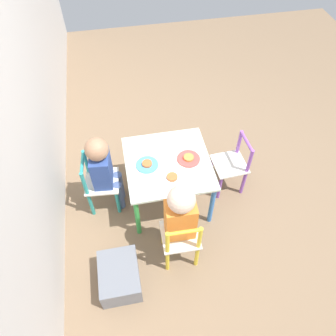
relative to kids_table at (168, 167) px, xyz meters
name	(u,v)px	position (x,y,z in m)	size (l,w,h in m)	color
ground_plane	(168,197)	(0.00, 0.00, -0.40)	(6.00, 6.00, 0.00)	#7F664C
kids_table	(168,167)	(0.00, 0.00, 0.00)	(0.64, 0.64, 0.46)	silver
chair_yellow	(181,239)	(-0.54, 0.01, -0.14)	(0.27, 0.27, 0.53)	silver
chair_teal	(99,183)	(0.05, 0.54, -0.14)	(0.28, 0.28, 0.53)	silver
chair_purple	(232,165)	(0.03, -0.54, -0.14)	(0.28, 0.28, 0.53)	silver
child_left	(180,216)	(-0.48, 0.01, 0.08)	(0.23, 0.20, 0.79)	#4C608E
child_back	(104,168)	(0.05, 0.48, 0.05)	(0.21, 0.22, 0.74)	#4C608E
plate_left	(172,178)	(-0.16, 0.00, 0.07)	(0.17, 0.17, 0.03)	white
plate_back	(147,164)	(0.00, 0.16, 0.07)	(0.17, 0.17, 0.03)	#4C9EE0
plate_front	(189,158)	(0.00, -0.16, 0.07)	(0.17, 0.17, 0.03)	#E54C47
storage_bin	(120,276)	(-0.66, 0.47, -0.30)	(0.34, 0.27, 0.20)	slate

